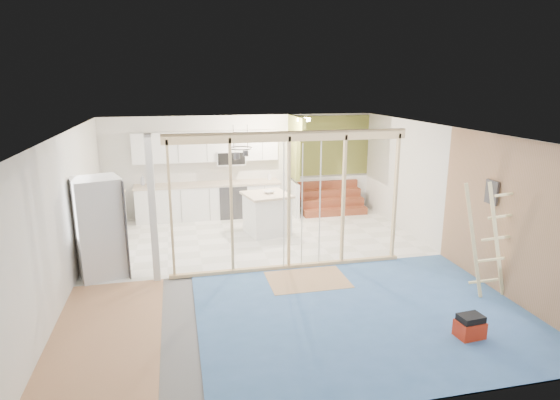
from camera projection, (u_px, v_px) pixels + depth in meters
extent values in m
cube|color=slate|center=(273.00, 270.00, 8.76)|extent=(7.00, 8.00, 0.01)
cube|color=silver|center=(272.00, 131.00, 8.12)|extent=(7.00, 8.00, 0.01)
cube|color=white|center=(241.00, 165.00, 12.22)|extent=(7.00, 0.01, 2.60)
cube|color=white|center=(355.00, 303.00, 4.66)|extent=(7.00, 0.01, 2.60)
cube|color=white|center=(65.00, 215.00, 7.69)|extent=(0.01, 8.00, 2.60)
cube|color=white|center=(447.00, 193.00, 9.18)|extent=(0.01, 8.00, 2.60)
cube|color=white|center=(255.00, 236.00, 10.65)|extent=(7.00, 4.00, 0.02)
cube|color=#4B7AB7|center=(365.00, 314.00, 7.08)|extent=(5.00, 4.00, 0.02)
cube|color=tan|center=(104.00, 344.00, 6.28)|extent=(1.50, 4.00, 0.02)
cube|color=tan|center=(307.00, 280.00, 8.30)|extent=(1.40, 1.00, 0.01)
cube|color=beige|center=(289.00, 136.00, 8.21)|extent=(4.40, 0.09, 0.18)
cube|color=beige|center=(289.00, 266.00, 8.81)|extent=(4.40, 0.09, 0.06)
cube|color=silver|center=(153.00, 210.00, 7.99)|extent=(0.12, 0.14, 2.60)
cube|color=beige|center=(171.00, 209.00, 8.06)|extent=(0.04, 0.09, 2.40)
cube|color=beige|center=(231.00, 206.00, 8.28)|extent=(0.04, 0.09, 2.40)
cube|color=beige|center=(289.00, 202.00, 8.50)|extent=(0.05, 0.09, 2.40)
cube|color=beige|center=(343.00, 199.00, 8.73)|extent=(0.04, 0.09, 2.40)
cube|color=beige|center=(395.00, 196.00, 8.95)|extent=(0.04, 0.09, 2.40)
cylinder|color=silver|center=(284.00, 207.00, 8.47)|extent=(0.02, 0.02, 2.35)
cylinder|color=silver|center=(320.00, 204.00, 8.67)|extent=(0.02, 0.02, 2.35)
cylinder|color=silver|center=(302.00, 206.00, 8.58)|extent=(0.02, 0.02, 2.35)
cube|color=white|center=(209.00, 202.00, 11.96)|extent=(3.60, 0.60, 0.88)
cube|color=#C0AE96|center=(208.00, 184.00, 11.84)|extent=(3.66, 0.64, 0.05)
cube|color=white|center=(109.00, 220.00, 10.43)|extent=(0.60, 1.60, 0.88)
cube|color=#C0AE96|center=(107.00, 199.00, 10.31)|extent=(0.64, 1.64, 0.05)
cube|color=white|center=(206.00, 146.00, 11.72)|extent=(3.60, 0.34, 0.75)
cube|color=white|center=(231.00, 158.00, 11.89)|extent=(0.72, 0.38, 0.36)
cube|color=black|center=(232.00, 159.00, 11.71)|extent=(0.68, 0.02, 0.30)
cube|color=olive|center=(294.00, 147.00, 11.95)|extent=(0.10, 0.90, 1.60)
cube|color=white|center=(294.00, 198.00, 12.28)|extent=(0.10, 0.90, 0.90)
cube|color=olive|center=(301.00, 128.00, 11.15)|extent=(0.10, 0.50, 0.50)
cube|color=olive|center=(330.00, 146.00, 12.59)|extent=(2.20, 0.04, 1.60)
cube|color=white|center=(328.00, 193.00, 12.91)|extent=(2.20, 0.04, 0.90)
cube|color=brown|center=(335.00, 212.00, 12.26)|extent=(1.70, 0.26, 0.20)
cube|color=brown|center=(332.00, 202.00, 12.46)|extent=(1.70, 0.26, 0.20)
cube|color=brown|center=(330.00, 193.00, 12.65)|extent=(1.70, 0.26, 0.20)
cube|color=brown|center=(327.00, 184.00, 12.85)|extent=(1.70, 0.26, 0.20)
torus|color=black|center=(241.00, 148.00, 9.99)|extent=(0.52, 0.52, 0.02)
cylinder|color=black|center=(233.00, 137.00, 9.89)|extent=(0.01, 0.01, 0.50)
cylinder|color=black|center=(247.00, 136.00, 9.96)|extent=(0.01, 0.01, 0.50)
cylinder|color=#3B3B41|center=(237.00, 156.00, 9.91)|extent=(0.14, 0.14, 0.14)
cylinder|color=#3B3B41|center=(246.00, 153.00, 10.14)|extent=(0.12, 0.12, 0.12)
cube|color=#AB7B5D|center=(517.00, 223.00, 7.29)|extent=(0.02, 4.00, 2.60)
cube|color=#3B3B41|center=(492.00, 192.00, 7.76)|extent=(0.04, 0.30, 0.40)
cylinder|color=#FFEABF|center=(304.00, 120.00, 11.27)|extent=(0.32, 0.32, 0.08)
cube|color=silver|center=(99.00, 228.00, 8.31)|extent=(0.99, 0.97, 1.82)
cube|color=#3B3B41|center=(122.00, 226.00, 8.39)|extent=(0.25, 0.69, 1.78)
cube|color=white|center=(267.00, 215.00, 10.75)|extent=(1.03, 1.03, 0.88)
cube|color=#C0AE96|center=(267.00, 195.00, 10.63)|extent=(1.15, 1.15, 0.05)
imported|color=silver|center=(269.00, 192.00, 10.65)|extent=(0.30, 0.30, 0.06)
imported|color=#9EA1B0|center=(143.00, 180.00, 11.57)|extent=(0.12, 0.12, 0.27)
imported|color=white|center=(269.00, 176.00, 12.23)|extent=(0.09, 0.09, 0.19)
cube|color=#B52710|center=(470.00, 330.00, 6.42)|extent=(0.39, 0.30, 0.25)
cube|color=black|center=(471.00, 318.00, 6.38)|extent=(0.35, 0.26, 0.09)
cube|color=#F2DE94|center=(473.00, 242.00, 7.43)|extent=(0.43, 0.21, 1.90)
cube|color=#F2DE94|center=(496.00, 240.00, 7.52)|extent=(0.43, 0.21, 1.90)
cube|color=#F2DE94|center=(483.00, 281.00, 7.66)|extent=(0.44, 0.21, 0.13)
cube|color=#F2DE94|center=(490.00, 260.00, 7.59)|extent=(0.44, 0.21, 0.13)
cube|color=#F2DE94|center=(496.00, 238.00, 7.51)|extent=(0.44, 0.21, 0.13)
cube|color=#F2DE94|center=(503.00, 216.00, 7.44)|extent=(0.44, 0.21, 0.13)
cube|color=#F2DE94|center=(510.00, 194.00, 7.36)|extent=(0.44, 0.21, 0.13)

